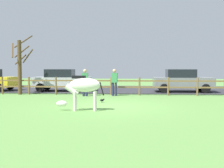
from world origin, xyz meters
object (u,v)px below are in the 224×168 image
Objects in this scene: parked_car_grey at (182,80)px; parked_car_silver at (62,80)px; zebra at (83,88)px; visitor_right_of_tree at (114,81)px; visitor_left_of_tree at (85,81)px; bare_tree at (20,64)px; crow_on_grass at (102,100)px.

parked_car_grey is 0.99× the size of parked_car_silver.
zebra is 0.48× the size of parked_car_grey.
visitor_right_of_tree is (3.95, -2.57, 0.06)m from parked_car_silver.
visitor_left_of_tree is 1.78m from visitor_right_of_tree.
bare_tree reaches higher than zebra.
zebra is at bearing -50.11° from bare_tree.
bare_tree is at bearing 169.75° from visitor_left_of_tree.
bare_tree reaches higher than crow_on_grass.
bare_tree is at bearing -136.09° from parked_car_silver.
crow_on_grass is 0.13× the size of visitor_left_of_tree.
parked_car_grey is at bearing 57.19° from zebra.
bare_tree reaches higher than visitor_right_of_tree.
visitor_right_of_tree is (-4.51, -2.54, 0.06)m from parked_car_grey.
visitor_left_of_tree is (-1.38, 2.95, 0.78)m from crow_on_grass.
crow_on_grass is 3.37m from visitor_right_of_tree.
visitor_left_of_tree is at bearing -10.25° from bare_tree.
parked_car_silver is (2.17, 2.09, -1.08)m from bare_tree.
parked_car_grey reaches higher than zebra.
parked_car_grey and parked_car_silver have the same top height.
zebra is (5.25, -6.28, -1.00)m from bare_tree.
parked_car_grey is at bearing 49.83° from crow_on_grass.
crow_on_grass is at bearing -65.02° from visitor_left_of_tree.
zebra is at bearing -80.79° from visitor_left_of_tree.
crow_on_grass is at bearing 79.23° from zebra.
visitor_left_of_tree is (4.36, -0.79, -1.02)m from bare_tree.
zebra is at bearing -69.77° from parked_car_silver.
zebra is 2.71m from crow_on_grass.
bare_tree is at bearing 175.49° from visitor_right_of_tree.
visitor_right_of_tree is (6.11, -0.48, -1.02)m from bare_tree.
visitor_left_of_tree is at bearing -52.66° from parked_car_silver.
visitor_right_of_tree is at bearing 83.39° from crow_on_grass.
visitor_left_of_tree is (2.19, -2.87, 0.06)m from parked_car_silver.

